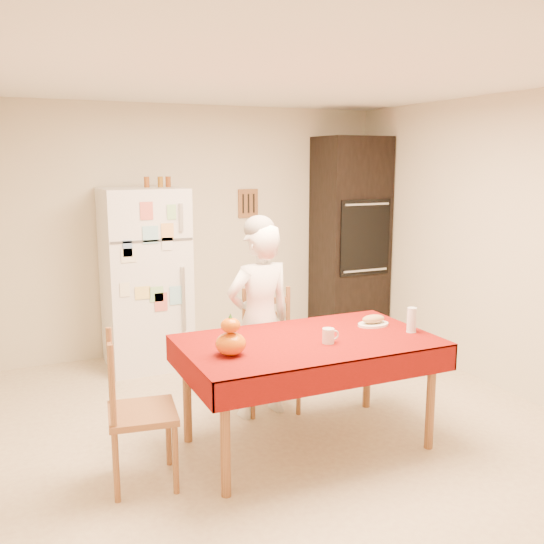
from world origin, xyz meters
TOP-DOWN VIEW (x-y plane):
  - floor at (0.00, 0.00)m, footprint 4.50×4.50m
  - room_shell at (0.00, 0.00)m, footprint 4.02×4.52m
  - refrigerator at (-0.65, 1.88)m, footprint 0.75×0.74m
  - oven_cabinet at (1.63, 1.93)m, footprint 0.70×0.62m
  - dining_table at (-0.03, -0.26)m, footprint 1.70×1.00m
  - chair_far at (0.02, 0.48)m, footprint 0.49×0.48m
  - chair_left at (-1.23, -0.29)m, footprint 0.45×0.47m
  - seated_woman at (-0.12, 0.35)m, footprint 0.58×0.42m
  - coffee_mug at (0.05, -0.40)m, footprint 0.08×0.08m
  - pumpkin_lower at (-0.62, -0.36)m, footprint 0.19×0.19m
  - pumpkin_upper at (-0.62, -0.36)m, footprint 0.12×0.12m
  - wine_glass at (0.71, -0.41)m, footprint 0.07×0.07m
  - bread_plate at (0.57, -0.15)m, footprint 0.24×0.24m
  - bread_loaf at (0.57, -0.15)m, footprint 0.18×0.10m
  - spice_jar_left at (-0.59, 1.93)m, footprint 0.05×0.05m
  - spice_jar_mid at (-0.46, 1.93)m, footprint 0.05×0.05m
  - spice_jar_right at (-0.39, 1.93)m, footprint 0.05×0.05m

SIDE VIEW (x-z plane):
  - floor at x=0.00m, z-range 0.00..0.00m
  - chair_far at x=0.02m, z-range 0.03..0.98m
  - chair_left at x=-1.23m, z-range 0.03..0.98m
  - dining_table at x=-0.03m, z-range 0.31..1.07m
  - seated_woman at x=-0.12m, z-range 0.00..1.50m
  - bread_plate at x=0.57m, z-range 0.76..0.78m
  - bread_loaf at x=0.57m, z-range 0.78..0.84m
  - coffee_mug at x=0.05m, z-range 0.76..0.86m
  - pumpkin_lower at x=-0.62m, z-range 0.76..0.91m
  - wine_glass at x=0.71m, z-range 0.76..0.94m
  - refrigerator at x=-0.65m, z-range 0.00..1.70m
  - pumpkin_upper at x=-0.62m, z-range 0.91..1.00m
  - oven_cabinet at x=1.63m, z-range 0.00..2.20m
  - room_shell at x=0.00m, z-range 0.37..2.88m
  - spice_jar_left at x=-0.59m, z-range 1.70..1.80m
  - spice_jar_mid at x=-0.46m, z-range 1.70..1.80m
  - spice_jar_right at x=-0.39m, z-range 1.70..1.80m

